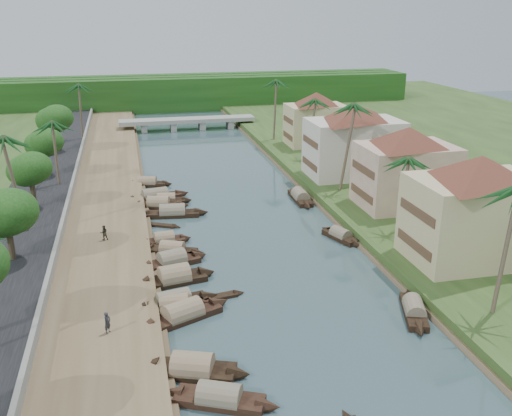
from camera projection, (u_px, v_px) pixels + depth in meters
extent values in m
plane|color=#364D51|center=(274.00, 280.00, 53.44)|extent=(220.00, 220.00, 0.00)
cube|color=brown|center=(103.00, 217.00, 68.33)|extent=(10.00, 180.00, 0.80)
cube|color=#2A451B|center=(375.00, 195.00, 75.64)|extent=(16.00, 180.00, 1.20)
cube|color=black|center=(28.00, 220.00, 66.44)|extent=(8.00, 180.00, 1.40)
cube|color=slate|center=(66.00, 212.00, 67.13)|extent=(0.40, 180.00, 1.10)
cube|color=#173D10|center=(176.00, 95.00, 139.50)|extent=(120.00, 4.00, 8.00)
cube|color=#173D10|center=(175.00, 92.00, 144.10)|extent=(120.00, 4.00, 8.00)
cube|color=#173D10|center=(173.00, 90.00, 148.69)|extent=(120.00, 4.00, 8.00)
cube|color=gray|center=(187.00, 120.00, 119.00)|extent=(28.00, 4.00, 0.80)
cube|color=gray|center=(144.00, 127.00, 117.47)|extent=(1.20, 3.50, 1.80)
cube|color=gray|center=(173.00, 126.00, 118.73)|extent=(1.20, 3.50, 1.80)
cube|color=gray|center=(202.00, 125.00, 120.00)|extent=(1.20, 3.50, 1.80)
cube|color=gray|center=(230.00, 124.00, 121.26)|extent=(1.20, 3.50, 1.80)
cube|color=#BEB87F|center=(474.00, 219.00, 53.88)|extent=(12.00, 8.00, 8.00)
pyramid|color=brown|center=(481.00, 167.00, 52.19)|extent=(14.85, 14.85, 2.20)
cube|color=#523826|center=(414.00, 244.00, 53.27)|extent=(0.10, 6.40, 0.90)
cube|color=#523826|center=(417.00, 212.00, 52.21)|extent=(0.10, 6.40, 0.90)
cube|color=beige|center=(405.00, 176.00, 68.89)|extent=(11.00, 8.00, 7.50)
pyramid|color=brown|center=(409.00, 136.00, 67.28)|extent=(14.11, 14.11, 2.20)
cube|color=#523826|center=(361.00, 194.00, 68.34)|extent=(0.10, 6.40, 0.90)
cube|color=#523826|center=(363.00, 169.00, 67.35)|extent=(0.10, 6.40, 0.90)
cube|color=beige|center=(354.00, 148.00, 81.47)|extent=(13.00, 8.00, 8.00)
pyramid|color=brown|center=(356.00, 112.00, 79.79)|extent=(15.59, 15.59, 2.20)
cube|color=#523826|center=(310.00, 164.00, 80.76)|extent=(0.10, 6.40, 0.90)
cube|color=#523826|center=(310.00, 142.00, 79.70)|extent=(0.10, 6.40, 0.90)
cube|color=#BEB87F|center=(316.00, 125.00, 100.25)|extent=(10.00, 7.00, 7.00)
pyramid|color=brown|center=(316.00, 99.00, 98.72)|extent=(12.62, 12.62, 2.20)
cube|color=#523826|center=(288.00, 136.00, 99.76)|extent=(0.10, 5.60, 0.90)
cube|color=#523826|center=(288.00, 120.00, 98.84)|extent=(0.10, 5.60, 0.90)
cube|color=black|center=(219.00, 401.00, 36.61)|extent=(6.06, 4.07, 0.70)
cone|color=black|center=(269.00, 407.00, 35.97)|extent=(2.20, 2.18, 1.82)
cone|color=black|center=(172.00, 394.00, 37.20)|extent=(2.20, 2.18, 1.82)
cylinder|color=gray|center=(219.00, 396.00, 36.49)|extent=(4.84, 3.57, 1.89)
cube|color=black|center=(193.00, 372.00, 39.59)|extent=(6.30, 4.06, 0.70)
cone|color=black|center=(240.00, 375.00, 39.15)|extent=(2.29, 2.39, 2.09)
cone|color=black|center=(147.00, 367.00, 39.98)|extent=(2.29, 2.39, 2.09)
cylinder|color=#997D61|center=(193.00, 367.00, 39.47)|extent=(5.02, 3.65, 2.20)
cube|color=black|center=(183.00, 317.00, 46.59)|extent=(6.80, 4.53, 0.70)
cone|color=black|center=(220.00, 303.00, 48.62)|extent=(2.46, 2.44, 2.04)
cone|color=black|center=(143.00, 331.00, 44.50)|extent=(2.46, 2.44, 2.04)
cylinder|color=#997D61|center=(183.00, 313.00, 46.46)|extent=(5.42, 3.97, 2.12)
cube|color=black|center=(174.00, 305.00, 48.53)|extent=(6.10, 2.97, 0.70)
cone|color=black|center=(210.00, 297.00, 49.76)|extent=(1.98, 1.98, 1.87)
cone|color=black|center=(136.00, 312.00, 47.25)|extent=(1.98, 1.98, 1.87)
cylinder|color=gray|center=(174.00, 301.00, 48.40)|extent=(4.76, 2.78, 1.94)
cube|color=black|center=(174.00, 308.00, 48.06)|extent=(5.17, 2.13, 0.70)
cone|color=black|center=(207.00, 305.00, 48.41)|extent=(1.59, 1.66, 1.70)
cone|color=black|center=(140.00, 309.00, 47.66)|extent=(1.59, 1.66, 1.70)
cylinder|color=#997D61|center=(174.00, 304.00, 47.94)|extent=(3.99, 2.09, 1.78)
cube|color=black|center=(175.00, 280.00, 52.89)|extent=(6.13, 3.31, 0.70)
cone|color=black|center=(207.00, 273.00, 54.10)|extent=(2.07, 2.31, 2.20)
cone|color=black|center=(140.00, 286.00, 51.63)|extent=(2.07, 2.31, 2.20)
cylinder|color=#997D61|center=(174.00, 277.00, 52.76)|extent=(4.80, 3.14, 2.33)
cube|color=black|center=(172.00, 263.00, 56.45)|extent=(5.82, 3.51, 0.70)
cone|color=black|center=(200.00, 256.00, 57.88)|extent=(2.06, 2.16, 1.94)
cone|color=black|center=(143.00, 269.00, 54.98)|extent=(2.06, 2.16, 1.94)
cylinder|color=gray|center=(172.00, 260.00, 56.33)|extent=(4.61, 3.20, 2.04)
cube|color=black|center=(172.00, 252.00, 59.08)|extent=(5.32, 3.55, 0.70)
cone|color=black|center=(199.00, 253.00, 58.54)|extent=(1.93, 1.92, 1.61)
cone|color=black|center=(147.00, 249.00, 59.57)|extent=(1.93, 1.92, 1.61)
cylinder|color=#997D61|center=(172.00, 249.00, 58.95)|extent=(4.24, 3.11, 1.67)
cube|color=black|center=(164.00, 242.00, 61.57)|extent=(4.49, 2.07, 0.70)
cone|color=black|center=(186.00, 239.00, 62.29)|extent=(1.43, 1.58, 1.59)
cone|color=black|center=(142.00, 244.00, 60.80)|extent=(1.43, 1.58, 1.59)
cylinder|color=#997D61|center=(164.00, 239.00, 61.45)|extent=(3.48, 2.03, 1.68)
cube|color=black|center=(173.00, 215.00, 69.79)|extent=(6.67, 2.69, 0.70)
cone|color=black|center=(202.00, 213.00, 70.13)|extent=(2.04, 1.95, 1.95)
cone|color=black|center=(143.00, 215.00, 69.40)|extent=(2.04, 1.95, 1.95)
cylinder|color=gray|center=(172.00, 212.00, 69.66)|extent=(5.16, 2.58, 2.01)
cube|color=black|center=(159.00, 206.00, 72.79)|extent=(5.99, 3.18, 0.70)
cone|color=black|center=(183.00, 206.00, 72.71)|extent=(2.00, 2.03, 1.87)
cone|color=black|center=(134.00, 205.00, 72.81)|extent=(2.00, 2.03, 1.87)
cylinder|color=#997D61|center=(158.00, 203.00, 72.66)|extent=(4.70, 2.93, 1.95)
cube|color=black|center=(166.00, 202.00, 74.26)|extent=(5.01, 2.03, 0.70)
cone|color=black|center=(187.00, 201.00, 74.62)|extent=(1.53, 1.61, 1.67)
cone|color=black|center=(145.00, 203.00, 73.84)|extent=(1.53, 1.61, 1.67)
cylinder|color=#997D61|center=(166.00, 199.00, 74.13)|extent=(3.86, 2.01, 1.75)
cube|color=black|center=(155.00, 198.00, 75.90)|extent=(7.14, 3.24, 0.70)
cone|color=black|center=(183.00, 194.00, 77.36)|extent=(2.25, 2.08, 1.95)
cone|color=black|center=(126.00, 201.00, 74.39)|extent=(2.25, 2.08, 1.95)
cylinder|color=gray|center=(155.00, 195.00, 75.77)|extent=(5.56, 2.99, 2.00)
cube|color=black|center=(148.00, 185.00, 81.60)|extent=(5.37, 2.77, 0.70)
cone|color=black|center=(168.00, 184.00, 81.57)|extent=(1.77, 1.79, 1.66)
cone|color=black|center=(128.00, 184.00, 81.57)|extent=(1.77, 1.79, 1.66)
cylinder|color=#997D61|center=(148.00, 182.00, 81.47)|extent=(4.20, 2.56, 1.73)
cube|color=black|center=(414.00, 313.00, 47.30)|extent=(3.37, 5.92, 0.70)
cone|color=black|center=(408.00, 294.00, 50.25)|extent=(1.90, 2.00, 1.64)
cone|color=black|center=(420.00, 332.00, 44.30)|extent=(1.90, 2.00, 1.64)
cylinder|color=gray|center=(414.00, 308.00, 47.17)|extent=(3.00, 4.67, 1.69)
cube|color=black|center=(341.00, 238.00, 62.76)|extent=(3.06, 4.96, 0.70)
cone|color=black|center=(325.00, 230.00, 64.81)|extent=(1.74, 1.75, 1.51)
cone|color=black|center=(357.00, 245.00, 60.66)|extent=(1.74, 1.75, 1.51)
cylinder|color=gray|center=(341.00, 234.00, 62.64)|extent=(2.73, 3.94, 1.56)
cube|color=black|center=(300.00, 199.00, 75.57)|extent=(1.99, 6.44, 0.70)
cone|color=black|center=(293.00, 190.00, 78.82)|extent=(1.69, 1.85, 1.85)
cone|color=black|center=(308.00, 207.00, 72.26)|extent=(1.69, 1.85, 1.85)
cylinder|color=gray|center=(300.00, 196.00, 75.44)|extent=(2.02, 4.93, 1.90)
cone|color=black|center=(346.00, 416.00, 35.48)|extent=(1.02, 1.31, 0.89)
cube|color=black|center=(215.00, 298.00, 49.88)|extent=(4.23, 1.61, 0.35)
cone|color=black|center=(239.00, 293.00, 50.73)|extent=(1.17, 1.08, 0.92)
cone|color=black|center=(189.00, 303.00, 49.04)|extent=(1.17, 1.08, 0.92)
cube|color=black|center=(158.00, 225.00, 66.63)|extent=(4.09, 2.64, 0.35)
cone|color=black|center=(177.00, 227.00, 66.08)|extent=(1.31, 1.22, 0.83)
cone|color=black|center=(140.00, 223.00, 67.17)|extent=(1.31, 1.22, 0.83)
cylinder|color=brown|center=(503.00, 252.00, 43.66)|extent=(0.95, 0.36, 10.43)
cylinder|color=brown|center=(404.00, 194.00, 61.03)|extent=(0.62, 0.36, 8.06)
sphere|color=#184A1E|center=(407.00, 159.00, 59.75)|extent=(3.20, 3.20, 3.20)
cylinder|color=brown|center=(344.00, 148.00, 74.13)|extent=(1.92, 0.36, 11.39)
sphere|color=#184A1E|center=(347.00, 105.00, 72.31)|extent=(3.20, 3.20, 3.20)
cylinder|color=brown|center=(310.00, 129.00, 90.90)|extent=(1.52, 0.36, 9.35)
sphere|color=#184A1E|center=(310.00, 101.00, 89.41)|extent=(3.20, 3.20, 3.20)
cylinder|color=brown|center=(18.00, 185.00, 59.76)|extent=(1.60, 0.36, 10.32)
sphere|color=#184A1E|center=(12.00, 138.00, 58.12)|extent=(3.20, 3.20, 3.20)
cylinder|color=brown|center=(56.00, 153.00, 76.32)|extent=(0.36, 0.36, 8.59)
sphere|color=#184A1E|center=(52.00, 123.00, 74.95)|extent=(3.20, 3.20, 3.20)
cylinder|color=brown|center=(274.00, 110.00, 103.67)|extent=(0.79, 0.36, 10.80)
sphere|color=#184A1E|center=(275.00, 81.00, 101.96)|extent=(3.20, 3.20, 3.20)
cylinder|color=brown|center=(80.00, 112.00, 103.74)|extent=(0.60, 0.36, 9.81)
sphere|color=#184A1E|center=(78.00, 85.00, 102.18)|extent=(3.20, 3.20, 3.20)
cylinder|color=#4D3F2C|center=(11.00, 244.00, 54.05)|extent=(0.60, 0.60, 3.21)
ellipsoid|color=#173D10|center=(6.00, 213.00, 53.04)|extent=(5.25, 5.25, 4.32)
cylinder|color=#4D3F2C|center=(33.00, 194.00, 68.45)|extent=(0.60, 0.60, 3.22)
ellipsoid|color=#173D10|center=(30.00, 169.00, 67.43)|extent=(4.62, 4.62, 3.80)
cylinder|color=#4D3F2C|center=(47.00, 164.00, 81.73)|extent=(0.60, 0.60, 3.18)
ellipsoid|color=#173D10|center=(44.00, 143.00, 80.72)|extent=(4.71, 4.71, 3.87)
cylinder|color=#4D3F2C|center=(57.00, 140.00, 95.75)|extent=(0.60, 0.60, 3.65)
ellipsoid|color=#173D10|center=(55.00, 119.00, 94.60)|extent=(5.31, 5.31, 4.36)
cylinder|color=#4D3F2C|center=(384.00, 161.00, 83.45)|extent=(0.60, 0.60, 3.44)
ellipsoid|color=#173D10|center=(386.00, 139.00, 82.37)|extent=(4.94, 4.94, 4.06)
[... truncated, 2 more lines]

